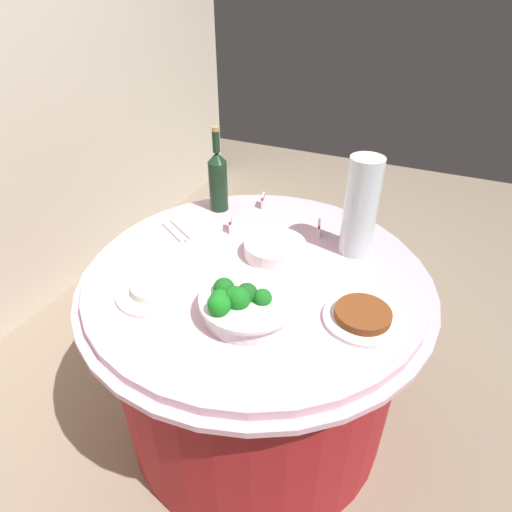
% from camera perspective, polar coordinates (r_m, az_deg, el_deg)
% --- Properties ---
extents(ground_plane, '(6.00, 6.00, 0.00)m').
position_cam_1_polar(ground_plane, '(1.94, 0.00, -19.75)').
color(ground_plane, gray).
extents(buffet_table, '(1.16, 1.16, 0.74)m').
position_cam_1_polar(buffet_table, '(1.65, 0.00, -12.02)').
color(buffet_table, maroon).
rests_on(buffet_table, ground_plane).
extents(broccoli_bowl, '(0.28, 0.28, 0.12)m').
position_cam_1_polar(broccoli_bowl, '(1.20, -1.61, -6.23)').
color(broccoli_bowl, white).
rests_on(broccoli_bowl, buffet_table).
extents(plate_stack, '(0.21, 0.21, 0.05)m').
position_cam_1_polar(plate_stack, '(1.47, 2.51, 0.99)').
color(plate_stack, white).
rests_on(plate_stack, buffet_table).
extents(wine_bottle, '(0.07, 0.07, 0.34)m').
position_cam_1_polar(wine_bottle, '(1.72, -5.06, 10.09)').
color(wine_bottle, black).
rests_on(wine_bottle, buffet_table).
extents(decorative_fruit_vase, '(0.11, 0.11, 0.34)m').
position_cam_1_polar(decorative_fruit_vase, '(1.46, 13.65, 5.98)').
color(decorative_fruit_vase, silver).
rests_on(decorative_fruit_vase, buffet_table).
extents(serving_tongs, '(0.12, 0.16, 0.01)m').
position_cam_1_polar(serving_tongs, '(1.63, -10.42, 3.21)').
color(serving_tongs, silver).
rests_on(serving_tongs, buffet_table).
extents(food_plate_rice, '(0.22, 0.22, 0.04)m').
position_cam_1_polar(food_plate_rice, '(1.33, -13.49, -4.53)').
color(food_plate_rice, white).
rests_on(food_plate_rice, buffet_table).
extents(food_plate_stir_fry, '(0.22, 0.22, 0.04)m').
position_cam_1_polar(food_plate_stir_fry, '(1.24, 13.92, -7.75)').
color(food_plate_stir_fry, white).
rests_on(food_plate_stir_fry, buffet_table).
extents(label_placard_front, '(0.05, 0.02, 0.05)m').
position_cam_1_polar(label_placard_front, '(1.77, 0.93, 7.44)').
color(label_placard_front, white).
rests_on(label_placard_front, buffet_table).
extents(label_placard_mid, '(0.05, 0.02, 0.05)m').
position_cam_1_polar(label_placard_mid, '(1.59, 8.33, 3.74)').
color(label_placard_mid, white).
rests_on(label_placard_mid, buffet_table).
extents(label_placard_rear, '(0.05, 0.03, 0.05)m').
position_cam_1_polar(label_placard_rear, '(1.60, -3.41, 4.32)').
color(label_placard_rear, white).
rests_on(label_placard_rear, buffet_table).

